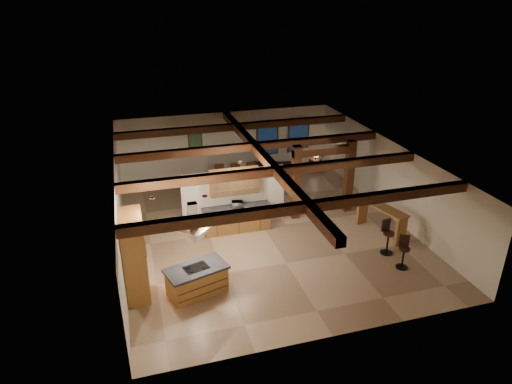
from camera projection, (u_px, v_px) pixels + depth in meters
ground at (264, 228)px, 16.91m from camera, size 12.00×12.00×0.00m
room_walls at (264, 184)px, 16.18m from camera, size 12.00×12.00×12.00m
ceiling_beams at (264, 158)px, 15.78m from camera, size 10.00×12.00×0.28m
timber_posts at (323, 172)px, 17.26m from camera, size 2.50×0.30×2.90m
partition_wall at (234, 199)px, 16.64m from camera, size 3.80×0.18×2.20m
pantry_cabinet at (134, 255)px, 12.95m from camera, size 0.67×1.60×2.40m
back_counter at (237, 219)px, 16.56m from camera, size 2.50×0.66×0.94m
upper_display_cabinet at (235, 182)px, 16.17m from camera, size 1.80×0.36×0.95m
range_hood at (194, 240)px, 12.60m from camera, size 1.10×1.10×1.40m
back_windows at (283, 137)px, 22.20m from camera, size 2.70×0.07×1.70m
framed_art at (195, 140)px, 21.02m from camera, size 0.65×0.05×0.85m
recessed_cans at (202, 184)px, 13.39m from camera, size 3.16×2.46×0.03m
kitchen_island at (197, 280)px, 13.16m from camera, size 1.94×1.39×0.87m
dining_table at (237, 186)px, 19.70m from camera, size 1.83×1.25×0.59m
sofa at (272, 166)px, 22.02m from camera, size 1.99×1.20×0.54m
microwave at (237, 204)px, 16.33m from camera, size 0.43×0.33×0.22m
bar_counter at (381, 215)px, 16.24m from camera, size 1.06×2.14×1.09m
side_table at (315, 165)px, 22.12m from camera, size 0.56×0.56×0.55m
table_lamp at (316, 155)px, 21.91m from camera, size 0.29×0.29×0.34m
bar_stool_a at (404, 252)px, 14.33m from camera, size 0.41×0.42×1.10m
bar_stool_b at (387, 237)px, 15.09m from camera, size 0.42×0.44×1.19m
dining_chairs at (237, 180)px, 19.57m from camera, size 1.99×1.99×1.18m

